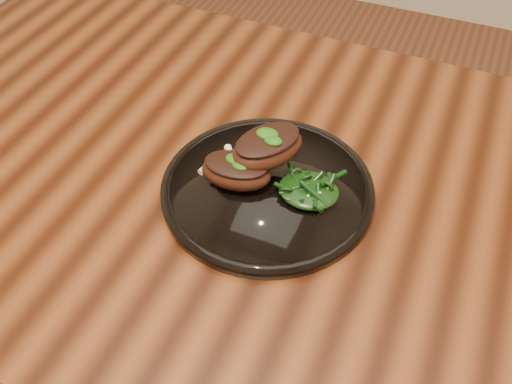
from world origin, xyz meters
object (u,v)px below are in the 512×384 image
Objects in this scene: desk at (334,237)px; plate at (267,189)px; lamb_chop_front at (236,170)px; greens_heap at (309,187)px.

plate reaches higher than desk.
desk is at bearing 16.34° from plate.
lamb_chop_front is (-0.04, -0.01, 0.03)m from plate.
greens_heap reaches higher than desk.
desk is 5.39× the size of plate.
desk is 0.14m from plate.
plate is 0.06m from greens_heap.
greens_heap is at bearing -149.51° from desk.
desk is 0.12m from greens_heap.
plate is at bearing -174.81° from greens_heap.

